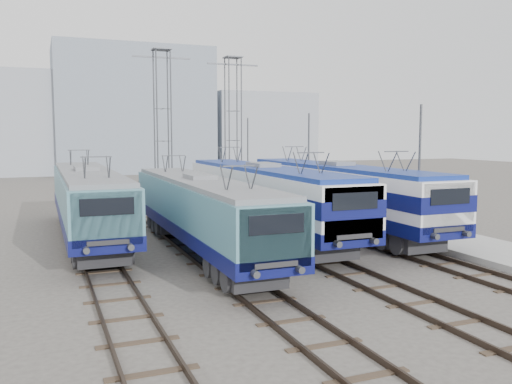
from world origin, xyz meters
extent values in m
plane|color=#514C47|center=(0.00, 0.00, 0.00)|extent=(160.00, 160.00, 0.00)
cube|color=#9E9E99|center=(10.20, 8.00, 0.15)|extent=(4.00, 70.00, 0.30)
cube|color=#0B0F4D|center=(-6.75, 9.30, 1.38)|extent=(2.84, 17.94, 0.60)
cube|color=teal|center=(-6.75, 9.30, 2.57)|extent=(2.79, 17.94, 1.79)
cube|color=teal|center=(-6.75, 0.68, 2.39)|extent=(2.57, 0.70, 2.03)
cube|color=slate|center=(-6.75, 9.30, 3.57)|extent=(2.57, 17.22, 0.20)
cube|color=#262628|center=(-6.75, 3.32, 0.63)|extent=(2.09, 3.59, 0.67)
cube|color=#262628|center=(-6.75, 15.28, 0.63)|extent=(2.09, 3.59, 0.67)
cube|color=#0B0F4D|center=(-2.25, 3.68, 1.32)|extent=(2.72, 17.15, 0.57)
cube|color=teal|center=(-2.25, 3.68, 2.47)|extent=(2.67, 17.15, 1.71)
cube|color=teal|center=(-2.25, -4.56, 2.29)|extent=(2.45, 0.67, 1.94)
cube|color=slate|center=(-2.25, 3.68, 3.42)|extent=(2.45, 16.46, 0.19)
cube|color=#262628|center=(-2.25, -2.03, 0.61)|extent=(2.00, 3.43, 0.64)
cube|color=#262628|center=(-2.25, 9.40, 0.61)|extent=(2.00, 3.43, 0.64)
cube|color=#0B0F4D|center=(2.25, 7.05, 1.42)|extent=(2.93, 18.53, 0.62)
cube|color=white|center=(2.25, 7.05, 2.65)|extent=(2.88, 18.53, 1.85)
cube|color=#0B0F4D|center=(2.25, 7.05, 2.60)|extent=(2.92, 18.55, 0.72)
cube|color=white|center=(2.25, -1.85, 2.46)|extent=(2.65, 0.72, 2.10)
cube|color=navy|center=(2.25, 7.05, 3.68)|extent=(2.65, 17.78, 0.21)
cube|color=#262628|center=(2.25, 0.88, 0.64)|extent=(2.16, 3.71, 0.69)
cube|color=#262628|center=(2.25, 13.23, 0.64)|extent=(2.16, 3.71, 0.69)
cube|color=#0B0F4D|center=(6.75, 6.93, 1.42)|extent=(2.93, 18.53, 0.62)
cube|color=white|center=(6.75, 6.93, 2.65)|extent=(2.88, 18.53, 1.85)
cube|color=#0B0F4D|center=(6.75, 6.93, 2.60)|extent=(2.92, 18.55, 0.72)
cube|color=white|center=(6.75, -1.98, 2.47)|extent=(2.65, 0.72, 2.10)
cube|color=navy|center=(6.75, 6.93, 3.68)|extent=(2.65, 17.79, 0.21)
cube|color=#262628|center=(6.75, 0.75, 0.64)|extent=(2.16, 3.71, 0.69)
cube|color=#262628|center=(6.75, 13.11, 0.64)|extent=(2.16, 3.71, 0.69)
cylinder|color=#3F4247|center=(-0.55, 21.45, 6.00)|extent=(0.10, 0.10, 12.00)
cylinder|color=#3F4247|center=(0.55, 21.45, 6.00)|extent=(0.10, 0.10, 12.00)
cylinder|color=#3F4247|center=(-0.55, 22.55, 6.00)|extent=(0.10, 0.10, 12.00)
cylinder|color=#3F4247|center=(0.55, 22.55, 6.00)|extent=(0.10, 0.10, 12.00)
cube|color=#3F4247|center=(0.00, 22.00, 11.40)|extent=(4.50, 0.12, 0.12)
cylinder|color=#3F4247|center=(5.95, 23.45, 6.00)|extent=(0.10, 0.10, 12.00)
cylinder|color=#3F4247|center=(7.05, 23.45, 6.00)|extent=(0.10, 0.10, 12.00)
cylinder|color=#3F4247|center=(5.95, 24.55, 6.00)|extent=(0.10, 0.10, 12.00)
cylinder|color=#3F4247|center=(7.05, 24.55, 6.00)|extent=(0.10, 0.10, 12.00)
cube|color=#3F4247|center=(6.50, 24.00, 11.40)|extent=(4.50, 0.12, 0.12)
cylinder|color=#3F4247|center=(8.60, 2.00, 3.50)|extent=(0.12, 0.12, 7.00)
cylinder|color=#3F4247|center=(8.60, 14.00, 3.50)|extent=(0.12, 0.12, 7.00)
cylinder|color=#3F4247|center=(8.60, 26.00, 3.50)|extent=(0.12, 0.12, 7.00)
cube|color=gray|center=(4.00, 62.00, 9.00)|extent=(22.00, 14.00, 18.00)
cube|color=#9299A4|center=(24.00, 62.00, 6.00)|extent=(16.00, 12.00, 12.00)
camera|label=1|loc=(-8.98, -20.03, 5.51)|focal=38.00mm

